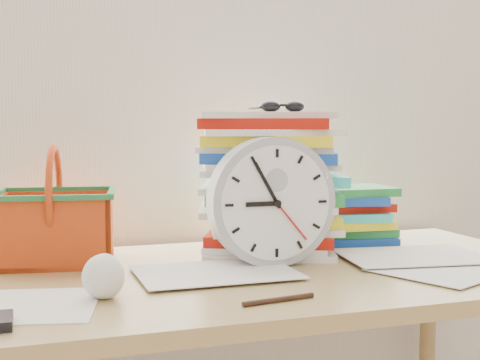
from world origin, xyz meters
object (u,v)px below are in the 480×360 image
object	(u,v)px
clock	(271,202)
basket	(55,206)
desk	(247,306)
book_stack	(348,214)
paper_stack	(272,183)

from	to	relation	value
clock	basket	world-z (taller)	clock
clock	desk	bearing A→B (deg)	-158.24
book_stack	basket	bearing A→B (deg)	-177.69
clock	book_stack	bearing A→B (deg)	34.83
desk	basket	world-z (taller)	basket
book_stack	desk	bearing A→B (deg)	-147.33
desk	book_stack	bearing A→B (deg)	32.67
basket	clock	bearing A→B (deg)	-12.04
paper_stack	basket	size ratio (longest dim) A/B	1.31
book_stack	paper_stack	bearing A→B (deg)	-166.11
desk	basket	xyz separation A→B (m)	(-0.37, 0.20, 0.20)
clock	paper_stack	bearing A→B (deg)	68.02
desk	paper_stack	bearing A→B (deg)	54.05
paper_stack	book_stack	distance (m)	0.25
paper_stack	book_stack	xyz separation A→B (m)	(0.23, 0.06, -0.09)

